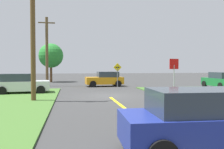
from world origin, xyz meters
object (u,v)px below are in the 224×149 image
(car_behind_on_main_road, at_px, (204,121))
(car_approaching_junction, at_px, (105,79))
(oak_tree_left, at_px, (51,56))
(utility_pole_near, at_px, (33,28))
(car_on_crossroad, at_px, (221,80))
(utility_pole_mid, at_px, (47,51))
(stop_sign, at_px, (174,70))
(parked_car_near_building, at_px, (21,84))
(direction_sign, at_px, (118,72))

(car_behind_on_main_road, xyz_separation_m, car_approaching_junction, (0.46, 21.02, -0.00))
(car_approaching_junction, relative_size, oak_tree_left, 0.76)
(utility_pole_near, bearing_deg, car_on_crossroad, 20.48)
(car_behind_on_main_road, bearing_deg, oak_tree_left, 103.70)
(utility_pole_near, bearing_deg, utility_pole_mid, 91.36)
(stop_sign, bearing_deg, car_approaching_junction, -79.69)
(stop_sign, height_order, car_behind_on_main_road, stop_sign)
(parked_car_near_building, distance_m, direction_sign, 10.13)
(car_on_crossroad, height_order, oak_tree_left, oak_tree_left)
(parked_car_near_building, bearing_deg, oak_tree_left, 79.04)
(utility_pole_mid, height_order, oak_tree_left, utility_pole_mid)
(stop_sign, bearing_deg, utility_pole_near, -4.29)
(car_behind_on_main_road, relative_size, direction_sign, 1.69)
(stop_sign, xyz_separation_m, direction_sign, (-2.55, 8.56, -0.35))
(car_behind_on_main_road, bearing_deg, stop_sign, 71.88)
(parked_car_near_building, bearing_deg, utility_pole_near, -77.19)
(stop_sign, relative_size, car_on_crossroad, 0.69)
(parked_car_near_building, height_order, direction_sign, direction_sign)
(direction_sign, distance_m, oak_tree_left, 12.72)
(car_on_crossroad, bearing_deg, oak_tree_left, 51.39)
(stop_sign, height_order, oak_tree_left, oak_tree_left)
(car_on_crossroad, xyz_separation_m, oak_tree_left, (-17.57, 13.17, 2.90))
(car_approaching_junction, bearing_deg, utility_pole_mid, -14.22)
(car_on_crossroad, bearing_deg, parked_car_near_building, 93.39)
(stop_sign, xyz_separation_m, parked_car_near_building, (-11.39, 3.66, -1.13))
(car_approaching_junction, distance_m, utility_pole_mid, 7.16)
(parked_car_near_building, height_order, car_approaching_junction, same)
(utility_pole_near, relative_size, direction_sign, 3.47)
(parked_car_near_building, height_order, utility_pole_near, utility_pole_near)
(stop_sign, distance_m, parked_car_near_building, 12.01)
(utility_pole_near, bearing_deg, direction_sign, 53.17)
(parked_car_near_building, xyz_separation_m, oak_tree_left, (1.21, 14.86, 2.90))
(car_behind_on_main_road, bearing_deg, car_approaching_junction, 91.02)
(car_behind_on_main_road, relative_size, utility_pole_near, 0.49)
(car_on_crossroad, distance_m, utility_pole_near, 18.68)
(car_on_crossroad, height_order, utility_pole_mid, utility_pole_mid)
(direction_sign, bearing_deg, parked_car_near_building, -150.96)
(parked_car_near_building, bearing_deg, utility_pole_mid, 73.34)
(utility_pole_mid, bearing_deg, stop_sign, -47.71)
(car_behind_on_main_road, height_order, car_approaching_junction, same)
(stop_sign, xyz_separation_m, car_behind_on_main_road, (-4.17, -11.22, -1.13))
(utility_pole_near, height_order, utility_pole_mid, utility_pole_near)
(utility_pole_near, relative_size, utility_pole_mid, 1.16)
(car_behind_on_main_road, distance_m, oak_tree_left, 30.48)
(stop_sign, height_order, direction_sign, stop_sign)
(parked_car_near_building, height_order, car_behind_on_main_road, same)
(car_behind_on_main_road, xyz_separation_m, utility_pole_near, (-5.58, 10.17, 3.75))
(utility_pole_mid, distance_m, direction_sign, 8.22)
(utility_pole_near, height_order, oak_tree_left, utility_pole_near)
(utility_pole_mid, bearing_deg, direction_sign, -18.31)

